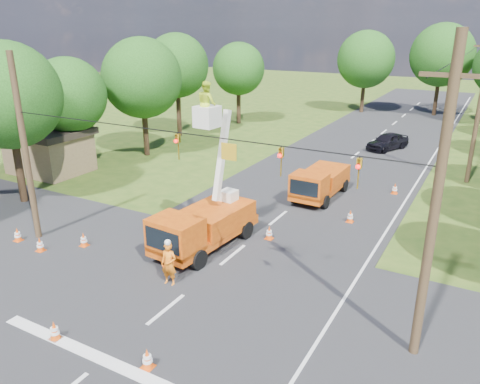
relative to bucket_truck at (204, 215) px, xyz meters
The scene contains 29 objects.
ground 15.17m from the bucket_truck, 84.04° to the left, with size 140.00×140.00×0.00m, color #2E4B16.
road_main 15.17m from the bucket_truck, 84.04° to the left, with size 12.00×100.00×0.06m, color black.
road_cross 3.79m from the bucket_truck, 62.54° to the right, with size 56.00×10.00×0.07m, color black.
stop_bar 8.53m from the bucket_truck, 79.21° to the right, with size 9.00×0.45×0.02m, color silver.
edge_line 16.70m from the bucket_truck, 64.45° to the left, with size 0.12×90.00×0.02m, color silver.
bucket_truck is the anchor object (origin of this frame).
second_truck 9.47m from the bucket_truck, 75.31° to the left, with size 2.27×5.42×2.01m.
ground_worker 3.57m from the bucket_truck, 80.75° to the right, with size 0.68×0.45×1.88m, color #FF5C15.
distant_car 23.48m from the bucket_truck, 81.75° to the left, with size 1.70×4.23×1.44m, color black.
traffic_cone_0 8.34m from the bucket_truck, 94.44° to the right, with size 0.38×0.38×0.71m.
traffic_cone_1 8.45m from the bucket_truck, 68.93° to the right, with size 0.38×0.38×0.71m.
traffic_cone_2 3.55m from the bucket_truck, 46.36° to the left, with size 0.38×0.38×0.71m.
traffic_cone_3 8.33m from the bucket_truck, 51.15° to the left, with size 0.38×0.38×0.71m.
traffic_cone_4 5.95m from the bucket_truck, 152.80° to the right, with size 0.38×0.38×0.71m.
traffic_cone_5 7.79m from the bucket_truck, 148.37° to the right, with size 0.38×0.38×0.71m.
traffic_cone_6 9.33m from the bucket_truck, 155.57° to the right, with size 0.38×0.38×0.71m.
traffic_cone_7 13.74m from the bucket_truck, 62.60° to the left, with size 0.38×0.38×0.71m.
pole_right_near 11.05m from the bucket_truck, 16.65° to the right, with size 1.80×0.30×10.00m.
pole_right_mid 20.04m from the bucket_truck, 59.36° to the left, with size 1.80×0.30×10.00m.
pole_left 8.94m from the bucket_truck, 159.23° to the right, with size 0.30×0.30×9.00m.
signal_span 6.40m from the bucket_truck, 38.52° to the right, with size 18.00×0.29×1.07m.
shed 17.18m from the bucket_truck, 163.11° to the left, with size 5.50×4.50×3.15m.
tree_left_b 13.73m from the bucket_truck, behind, with size 6.00×6.00×9.32m.
tree_left_c 16.52m from the bucket_truck, 158.15° to the left, with size 5.20×5.20×8.06m.
tree_left_d 18.54m from the bucket_truck, 138.25° to the left, with size 6.20×6.20×9.24m.
tree_left_e 24.81m from the bucket_truck, 128.74° to the left, with size 5.80×5.80×9.41m.
tree_left_f 30.32m from the bucket_truck, 116.12° to the left, with size 5.40×5.40×8.40m.
tree_far_a 40.39m from the bucket_truck, 94.91° to the left, with size 6.60×6.60×9.50m.
tree_far_b 42.55m from the bucket_truck, 83.80° to the left, with size 7.00×7.00×10.32m.
Camera 1 is at (9.67, -11.70, 10.06)m, focal length 35.00 mm.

